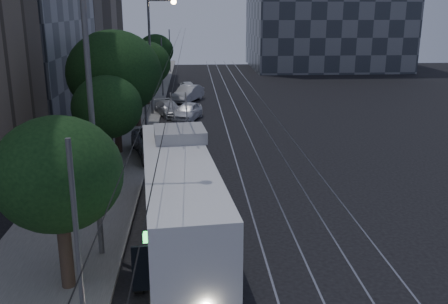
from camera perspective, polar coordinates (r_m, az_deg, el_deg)
ground at (r=23.60m, az=2.23°, el=-6.18°), size 120.00×120.00×0.00m
sidewalk at (r=42.95m, az=-10.60°, el=3.98°), size 5.00×90.00×0.15m
tram_rails at (r=42.92m, az=2.81°, el=4.14°), size 4.52×90.00×0.02m
overhead_wires at (r=42.14m, az=-7.39°, el=8.58°), size 2.23×90.00×6.00m
trolleybus at (r=20.11m, az=-5.12°, el=-4.92°), size 3.90×12.85×5.63m
pickup_silver at (r=31.03m, az=-7.25°, el=0.97°), size 4.41×6.92×1.78m
car_white_a at (r=41.26m, az=-4.19°, el=4.64°), size 2.84×4.54×1.44m
car_white_b at (r=43.17m, az=-6.31°, el=4.95°), size 3.08×4.54×1.22m
car_white_c at (r=49.66m, az=-4.15°, el=6.69°), size 3.37×5.01×1.56m
car_white_d at (r=54.75m, az=-4.12°, el=7.40°), size 2.11×3.77×1.21m
tree_0 at (r=16.23m, az=-18.43°, el=-2.46°), size 4.02×4.02×5.86m
tree_1 at (r=28.31m, az=-13.21°, el=4.99°), size 3.88×3.88×5.45m
tree_2 at (r=31.35m, az=-12.42°, el=8.79°), size 5.74×5.74×7.73m
tree_3 at (r=38.64m, az=-10.02°, el=8.62°), size 4.03×4.03×5.87m
tree_4 at (r=47.46m, az=-8.90°, el=9.95°), size 4.56×4.56×6.01m
tree_5 at (r=60.84m, az=-7.82°, el=11.42°), size 4.21×4.21×5.94m
streetlamp_near at (r=17.57m, az=-13.79°, el=7.79°), size 2.62×0.44×10.98m
streetlamp_far at (r=42.88m, az=-7.93°, el=12.05°), size 2.40×0.44×9.90m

